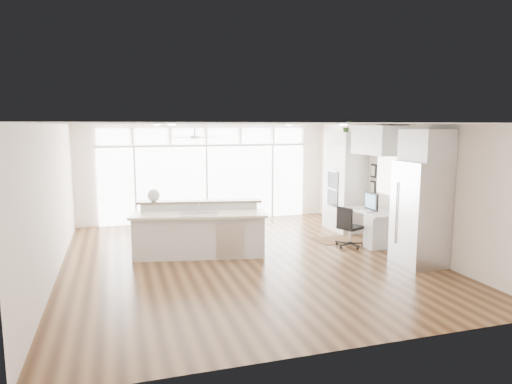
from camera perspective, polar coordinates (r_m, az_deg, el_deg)
name	(u,v)px	position (r m, az deg, el deg)	size (l,w,h in m)	color
floor	(245,259)	(9.32, -1.43, -8.39)	(7.00, 8.00, 0.02)	#3E2513
ceiling	(244,124)	(8.93, -1.49, 8.51)	(7.00, 8.00, 0.02)	silver
wall_back	(206,173)	(12.89, -6.27, 2.39)	(7.00, 0.04, 2.70)	silver
wall_front	(338,241)	(5.35, 10.25, -6.06)	(7.00, 0.04, 2.70)	silver
wall_left	(53,201)	(8.77, -24.07, -1.06)	(0.04, 8.00, 2.70)	silver
wall_right	(397,186)	(10.51, 17.24, 0.73)	(0.04, 8.00, 2.70)	silver
glass_wall	(207,184)	(12.87, -6.20, 1.03)	(5.80, 0.06, 2.08)	white
transom_row	(206,136)	(12.77, -6.29, 6.96)	(5.90, 0.06, 0.40)	white
desk_window	(388,176)	(10.72, 16.21, 1.99)	(0.04, 0.85, 0.85)	silver
ceiling_fan	(195,133)	(11.56, -7.68, 7.30)	(1.16, 1.16, 0.32)	silver
recessed_lights	(241,125)	(9.12, -1.83, 8.38)	(3.40, 3.00, 0.02)	#F1EBCD
oven_cabinet	(345,181)	(11.88, 11.02, 1.30)	(0.64, 1.20, 2.50)	silver
desk_nook	(373,227)	(10.73, 14.48, -4.28)	(0.72, 1.30, 0.76)	silver
upper_cabinets	(378,140)	(10.51, 15.05, 6.29)	(0.64, 1.30, 0.64)	silver
refrigerator	(420,214)	(9.26, 19.84, -2.57)	(0.76, 0.90, 2.00)	silver
fridge_cabinet	(427,145)	(9.15, 20.55, 5.48)	(0.64, 0.90, 0.60)	silver
framed_photos	(373,179)	(11.25, 14.45, 1.57)	(0.06, 0.22, 0.80)	black
kitchen_island	(199,230)	(9.45, -7.11, -4.74)	(2.74, 1.03, 1.09)	silver
rug	(338,240)	(10.94, 10.24, -5.90)	(1.00, 0.72, 0.01)	#3B2312
office_chair	(350,227)	(10.32, 11.69, -4.28)	(0.47, 0.43, 0.90)	black
fishbowl	(154,195)	(9.79, -12.68, -0.39)	(0.26, 0.26, 0.26)	silver
monitor	(371,201)	(10.57, 14.22, -1.12)	(0.09, 0.53, 0.44)	black
keyboard	(364,211)	(10.52, 13.39, -2.32)	(0.12, 0.31, 0.02)	white
potted_plant	(346,128)	(11.80, 11.20, 7.88)	(0.26, 0.29, 0.22)	#315524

